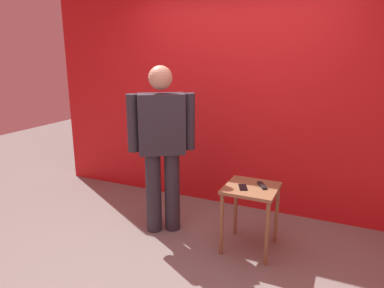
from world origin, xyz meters
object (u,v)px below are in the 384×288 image
Objects in this scene: standing_person at (162,142)px; tv_remote at (262,185)px; cell_phone at (243,187)px; side_table at (251,198)px.

standing_person is 10.10× the size of tv_remote.
standing_person is 0.93m from cell_phone.
tv_remote is (0.09, 0.05, 0.12)m from side_table.
tv_remote reaches higher than side_table.
side_table is 3.72× the size of tv_remote.
cell_phone is 0.85× the size of tv_remote.
cell_phone is at bearing -137.03° from side_table.
standing_person is 1.03m from side_table.
cell_phone is at bearing -175.82° from tv_remote.
side_table is (0.93, 0.01, -0.44)m from standing_person.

